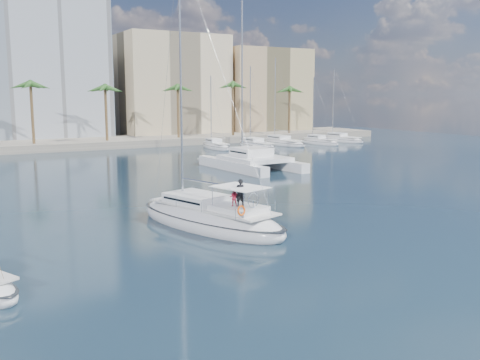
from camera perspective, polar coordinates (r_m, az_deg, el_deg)
ground at (r=36.17m, az=3.05°, el=-4.73°), size 160.00×160.00×0.00m
quay at (r=92.86m, az=-17.72°, el=3.71°), size 120.00×14.00×1.20m
building_beige at (r=107.66m, az=-7.32°, el=9.76°), size 20.00×14.00×20.00m
building_tan_right at (r=115.04m, az=2.45°, el=9.28°), size 18.00×12.00×18.00m
palm_centre at (r=88.62m, az=-17.48°, el=9.76°), size 3.60×3.60×12.30m
palm_right at (r=101.49m, az=1.91°, el=10.03°), size 3.60×3.60×12.30m
main_sloop at (r=35.40m, az=-3.29°, el=-4.10°), size 7.59×13.47×19.05m
catamaran at (r=62.65m, az=1.31°, el=2.27°), size 7.42×13.73×19.34m
seagull at (r=36.15m, az=-6.79°, el=-3.26°), size 1.24×0.53×0.23m
moored_yacht_a at (r=86.34m, az=-2.60°, el=3.36°), size 3.37×9.52×11.90m
moored_yacht_b at (r=87.75m, az=1.79°, el=3.46°), size 3.32×10.83×13.72m
moored_yacht_c at (r=92.93m, az=4.57°, el=3.75°), size 3.98×12.33×15.54m
moored_yacht_d at (r=95.14m, az=8.50°, el=3.80°), size 3.52×9.55×11.90m
moored_yacht_e at (r=100.78m, az=10.72°, el=4.04°), size 4.61×11.11×13.72m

